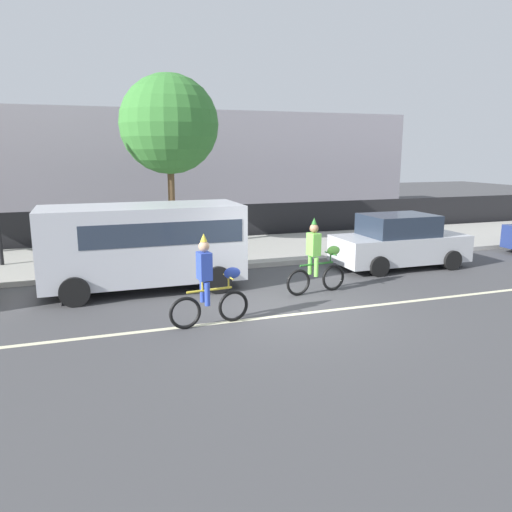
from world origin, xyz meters
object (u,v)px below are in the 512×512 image
Objects in this scene: parked_van_silver at (146,240)px; parked_car_silver at (399,242)px; parade_cyclist_lime at (317,260)px; parade_cyclist_cobalt at (210,285)px.

parked_car_silver is at bearing 0.14° from parked_van_silver.
parked_car_silver is at bearing 26.20° from parade_cyclist_lime.
parade_cyclist_cobalt is at bearing -154.84° from parade_cyclist_lime.
parade_cyclist_lime is at bearing -153.80° from parked_car_silver.
parade_cyclist_cobalt is 0.38× the size of parked_van_silver.
parked_van_silver reaches higher than parked_car_silver.
parked_car_silver is at bearing 25.73° from parade_cyclist_cobalt.
parade_cyclist_cobalt is 7.53m from parked_car_silver.
parade_cyclist_lime is at bearing -24.12° from parked_van_silver.
parade_cyclist_lime is at bearing 25.16° from parade_cyclist_cobalt.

